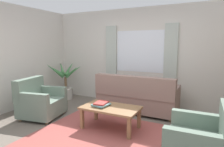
% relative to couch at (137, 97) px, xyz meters
% --- Properties ---
extents(ground_plane, '(6.24, 6.24, 0.00)m').
position_rel_couch_xyz_m(ground_plane, '(-0.18, -1.53, -0.37)').
color(ground_plane, '#6B6056').
extents(wall_back, '(5.32, 0.12, 2.60)m').
position_rel_couch_xyz_m(wall_back, '(-0.18, 0.73, 0.93)').
color(wall_back, silver).
rests_on(wall_back, ground_plane).
extents(window_with_curtains, '(1.98, 0.07, 1.40)m').
position_rel_couch_xyz_m(window_with_curtains, '(-0.18, 0.64, 1.08)').
color(window_with_curtains, white).
extents(area_rug, '(2.27, 2.07, 0.01)m').
position_rel_couch_xyz_m(area_rug, '(-0.18, -1.53, -0.36)').
color(area_rug, '#9E4C47').
rests_on(area_rug, ground_plane).
extents(couch, '(1.90, 0.82, 0.92)m').
position_rel_couch_xyz_m(couch, '(0.00, 0.00, 0.00)').
color(couch, gray).
rests_on(couch, ground_plane).
extents(armchair_left, '(0.96, 0.98, 0.88)m').
position_rel_couch_xyz_m(armchair_left, '(-1.84, -1.29, -0.01)').
color(armchair_left, slate).
rests_on(armchair_left, ground_plane).
extents(armchair_right, '(0.84, 0.86, 0.88)m').
position_rel_couch_xyz_m(armchair_right, '(1.54, -1.70, -0.01)').
color(armchair_right, slate).
rests_on(armchair_right, ground_plane).
extents(coffee_table, '(1.10, 0.64, 0.44)m').
position_rel_couch_xyz_m(coffee_table, '(-0.12, -1.14, 0.01)').
color(coffee_table, olive).
rests_on(coffee_table, ground_plane).
extents(book_stack_on_table, '(0.32, 0.34, 0.07)m').
position_rel_couch_xyz_m(book_stack_on_table, '(-0.31, -1.17, 0.11)').
color(book_stack_on_table, beige).
rests_on(book_stack_on_table, coffee_table).
extents(potted_plant, '(1.06, 1.15, 1.14)m').
position_rel_couch_xyz_m(potted_plant, '(-2.34, 0.17, 0.12)').
color(potted_plant, '#B7B2A8').
rests_on(potted_plant, ground_plane).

